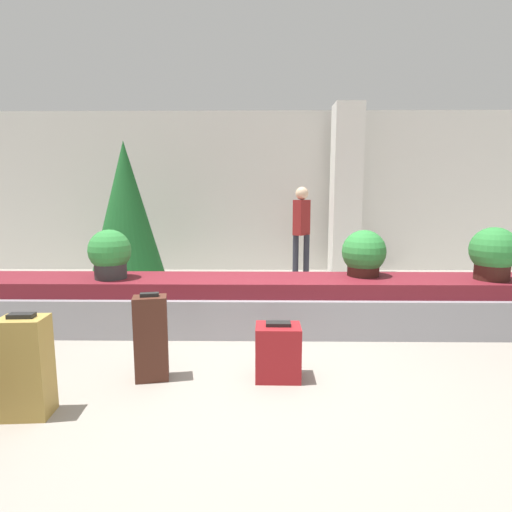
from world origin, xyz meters
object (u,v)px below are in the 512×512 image
at_px(potted_plant_0, 110,254).
at_px(traveler_0, 301,224).
at_px(potted_plant_1, 493,253).
at_px(suitcase_1, 151,338).
at_px(potted_plant_2, 364,254).
at_px(suitcase_0, 278,352).
at_px(pillar, 346,192).
at_px(decorated_tree, 126,210).
at_px(suitcase_3, 26,367).

height_order(potted_plant_0, traveler_0, traveler_0).
bearing_deg(potted_plant_1, potted_plant_0, 179.81).
height_order(suitcase_1, potted_plant_2, potted_plant_2).
bearing_deg(suitcase_0, pillar, 72.58).
xyz_separation_m(pillar, traveler_0, (-0.85, -0.27, -0.59)).
xyz_separation_m(potted_plant_1, decorated_tree, (-4.80, 2.18, 0.40)).
relative_size(potted_plant_2, decorated_tree, 0.22).
relative_size(pillar, traveler_0, 1.89).
xyz_separation_m(pillar, decorated_tree, (-3.82, -1.06, -0.31)).
distance_m(suitcase_0, suitcase_1, 1.06).
bearing_deg(suitcase_3, suitcase_0, 14.98).
xyz_separation_m(potted_plant_0, decorated_tree, (-0.52, 2.17, 0.42)).
xyz_separation_m(suitcase_0, suitcase_3, (-1.75, -0.60, 0.12)).
bearing_deg(potted_plant_0, traveler_0, 50.42).
distance_m(suitcase_3, potted_plant_0, 1.92).
xyz_separation_m(potted_plant_1, traveler_0, (-1.83, 2.97, 0.12)).
bearing_deg(potted_plant_2, suitcase_0, -126.15).
relative_size(pillar, decorated_tree, 1.33).
height_order(pillar, suitcase_0, pillar).
distance_m(suitcase_0, decorated_tree, 4.29).
xyz_separation_m(suitcase_0, decorated_tree, (-2.37, 3.42, 1.06)).
distance_m(potted_plant_1, traveler_0, 3.49).
bearing_deg(potted_plant_0, pillar, 44.37).
bearing_deg(decorated_tree, traveler_0, 14.90).
xyz_separation_m(suitcase_3, potted_plant_0, (-0.09, 1.85, 0.52)).
xyz_separation_m(suitcase_0, suitcase_1, (-1.05, -0.02, 0.12)).
xyz_separation_m(suitcase_1, decorated_tree, (-1.32, 3.44, 0.94)).
distance_m(pillar, traveler_0, 1.07).
xyz_separation_m(suitcase_1, potted_plant_2, (2.10, 1.47, 0.49)).
xyz_separation_m(potted_plant_0, potted_plant_2, (2.90, 0.19, -0.02)).
bearing_deg(potted_plant_1, potted_plant_2, 171.40).
relative_size(pillar, suitcase_3, 4.37).
bearing_deg(potted_plant_2, potted_plant_1, -8.60).
bearing_deg(suitcase_3, suitcase_1, 35.42).
bearing_deg(suitcase_1, decorated_tree, 98.91).
height_order(pillar, traveler_0, pillar).
height_order(potted_plant_0, potted_plant_1, potted_plant_1).
xyz_separation_m(suitcase_3, potted_plant_2, (2.80, 2.04, 0.49)).
bearing_deg(potted_plant_2, suitcase_1, -145.09).
xyz_separation_m(potted_plant_2, traveler_0, (-0.45, 2.77, 0.16)).
distance_m(potted_plant_2, decorated_tree, 3.98).
distance_m(suitcase_1, decorated_tree, 3.80).
distance_m(traveler_0, decorated_tree, 3.09).
xyz_separation_m(potted_plant_0, potted_plant_1, (4.27, -0.01, 0.02)).
bearing_deg(traveler_0, suitcase_3, -167.30).
distance_m(suitcase_0, potted_plant_2, 1.89).
distance_m(pillar, potted_plant_2, 3.15).
relative_size(suitcase_3, potted_plant_1, 1.25).
xyz_separation_m(suitcase_1, traveler_0, (1.65, 4.23, 0.66)).
bearing_deg(potted_plant_2, suitcase_3, -143.92).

